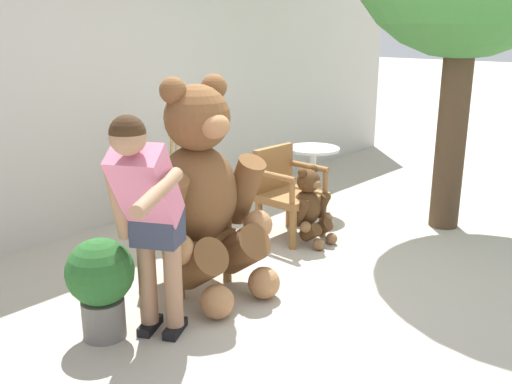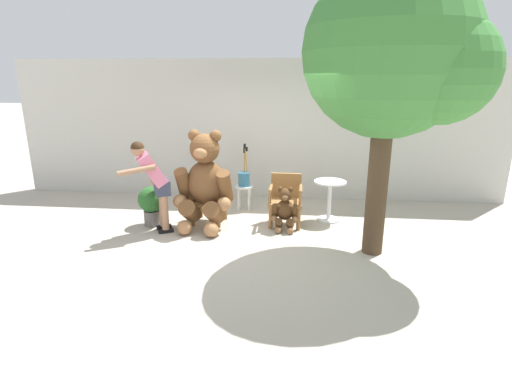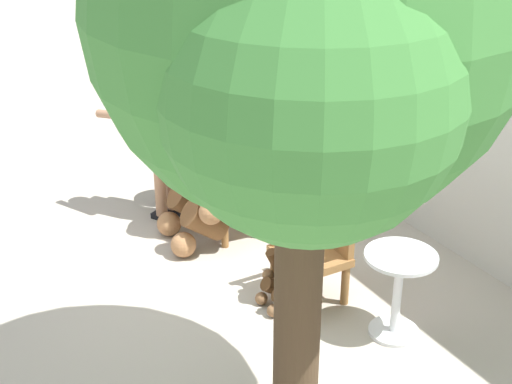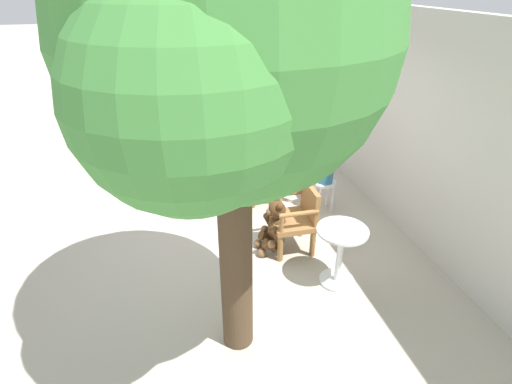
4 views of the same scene
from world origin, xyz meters
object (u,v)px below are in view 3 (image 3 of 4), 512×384
object	(u,v)px
person_visitor	(153,134)
round_side_table	(398,285)
patio_tree	(307,26)
wooden_chair_left	(241,189)
potted_plant	(176,167)
brush_bucket	(333,178)
wooden_chair_right	(316,248)
teddy_bear_large	(215,163)
teddy_bear_small	(288,267)
white_stool	(331,203)

from	to	relation	value
person_visitor	round_side_table	xyz separation A→B (m)	(2.84, 0.83, -0.45)
patio_tree	wooden_chair_left	bearing A→B (deg)	158.14
potted_plant	brush_bucket	bearing A→B (deg)	34.70
patio_tree	person_visitor	bearing A→B (deg)	171.83
wooden_chair_left	person_visitor	size ratio (longest dim) A/B	0.57
brush_bucket	wooden_chair_right	bearing A→B (deg)	-41.83
wooden_chair_left	potted_plant	size ratio (longest dim) A/B	1.26
wooden_chair_right	teddy_bear_large	xyz separation A→B (m)	(-1.33, -0.27, 0.34)
potted_plant	wooden_chair_right	bearing A→B (deg)	7.30
wooden_chair_right	round_side_table	xyz separation A→B (m)	(0.76, 0.25, -0.01)
wooden_chair_left	round_side_table	size ratio (longest dim) A/B	1.19
teddy_bear_small	potted_plant	size ratio (longest dim) A/B	1.08
person_visitor	white_stool	bearing A→B (deg)	45.73
person_visitor	patio_tree	world-z (taller)	patio_tree
teddy_bear_large	person_visitor	distance (m)	0.82
teddy_bear_small	person_visitor	xyz separation A→B (m)	(-2.08, -0.31, 0.54)
white_stool	round_side_table	bearing A→B (deg)	-16.84
white_stool	potted_plant	size ratio (longest dim) A/B	0.68
teddy_bear_large	person_visitor	bearing A→B (deg)	-157.08
teddy_bear_large	teddy_bear_small	world-z (taller)	teddy_bear_large
wooden_chair_right	patio_tree	world-z (taller)	patio_tree
wooden_chair_left	wooden_chair_right	bearing A→B (deg)	0.01
white_stool	wooden_chair_left	bearing A→B (deg)	-125.15
potted_plant	teddy_bear_large	bearing A→B (deg)	1.28
round_side_table	potted_plant	distance (m)	3.07
wooden_chair_right	teddy_bear_small	xyz separation A→B (m)	(-0.00, -0.28, -0.10)
wooden_chair_left	brush_bucket	bearing A→B (deg)	54.69
brush_bucket	round_side_table	xyz separation A→B (m)	(1.56, -0.47, -0.18)
white_stool	patio_tree	distance (m)	3.69
white_stool	brush_bucket	distance (m)	0.27
wooden_chair_left	teddy_bear_small	xyz separation A→B (m)	(1.31, -0.28, -0.10)
wooden_chair_right	white_stool	bearing A→B (deg)	138.26
white_stool	potted_plant	distance (m)	1.77
teddy_bear_large	teddy_bear_small	size ratio (longest dim) A/B	2.23
teddy_bear_large	wooden_chair_right	bearing A→B (deg)	11.43
teddy_bear_small	brush_bucket	world-z (taller)	brush_bucket
wooden_chair_right	patio_tree	distance (m)	2.86
person_visitor	round_side_table	distance (m)	3.00
teddy_bear_small	wooden_chair_left	bearing A→B (deg)	167.94
white_stool	teddy_bear_large	bearing A→B (deg)	-117.85
wooden_chair_left	round_side_table	bearing A→B (deg)	6.78
wooden_chair_right	white_stool	size ratio (longest dim) A/B	1.87
teddy_bear_large	white_stool	distance (m)	1.20
brush_bucket	patio_tree	world-z (taller)	patio_tree
round_side_table	wooden_chair_left	bearing A→B (deg)	-173.22
wooden_chair_left	brush_bucket	size ratio (longest dim) A/B	1.07
brush_bucket	potted_plant	bearing A→B (deg)	-145.30
wooden_chair_left	brush_bucket	xyz separation A→B (m)	(0.51, 0.72, 0.17)
teddy_bear_small	round_side_table	bearing A→B (deg)	34.73
teddy_bear_small	potted_plant	distance (m)	2.26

